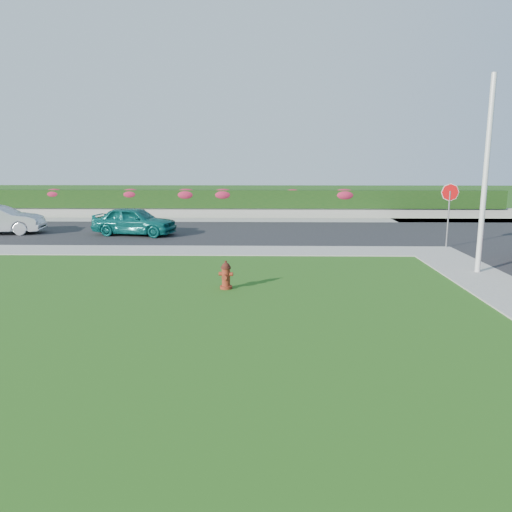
{
  "coord_description": "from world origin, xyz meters",
  "views": [
    {
      "loc": [
        0.49,
        -10.24,
        3.54
      ],
      "look_at": [
        0.21,
        3.36,
        0.9
      ],
      "focal_mm": 35.0,
      "sensor_mm": 36.0,
      "label": 1
    }
  ],
  "objects_px": {
    "stop_sign": "(450,200)",
    "utility_pole": "(485,176)",
    "fire_hydrant": "(226,275)",
    "sedan_teal": "(134,221)"
  },
  "relations": [
    {
      "from": "sedan_teal",
      "to": "utility_pole",
      "type": "distance_m",
      "value": 15.14
    },
    {
      "from": "fire_hydrant",
      "to": "sedan_teal",
      "type": "distance_m",
      "value": 10.96
    },
    {
      "from": "sedan_teal",
      "to": "stop_sign",
      "type": "distance_m",
      "value": 13.91
    },
    {
      "from": "fire_hydrant",
      "to": "sedan_teal",
      "type": "bearing_deg",
      "value": 126.49
    },
    {
      "from": "sedan_teal",
      "to": "utility_pole",
      "type": "relative_size",
      "value": 0.64
    },
    {
      "from": "utility_pole",
      "to": "stop_sign",
      "type": "bearing_deg",
      "value": 82.34
    },
    {
      "from": "sedan_teal",
      "to": "stop_sign",
      "type": "bearing_deg",
      "value": -91.76
    },
    {
      "from": "stop_sign",
      "to": "utility_pole",
      "type": "bearing_deg",
      "value": -74.98
    },
    {
      "from": "fire_hydrant",
      "to": "utility_pole",
      "type": "height_order",
      "value": "utility_pole"
    },
    {
      "from": "sedan_teal",
      "to": "stop_sign",
      "type": "height_order",
      "value": "stop_sign"
    }
  ]
}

